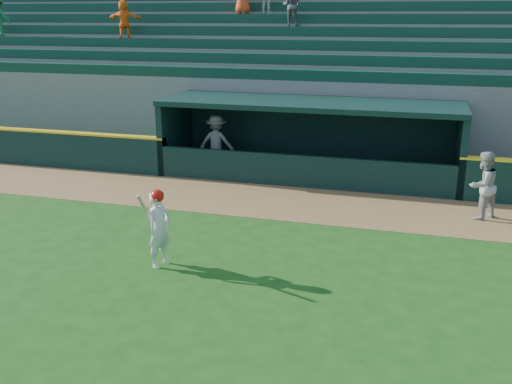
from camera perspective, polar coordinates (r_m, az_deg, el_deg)
ground at (r=11.60m, az=-2.21°, el=-8.41°), size 120.00×120.00×0.00m
warning_track at (r=15.99m, az=3.27°, el=-1.06°), size 40.00×3.00×0.01m
dugout_player_front at (r=15.59m, az=21.72°, el=0.61°), size 1.08×1.08×1.77m
dugout_player_inside at (r=19.29m, az=-3.97°, el=4.98°), size 1.26×0.79×1.86m
dugout at (r=18.59m, az=5.49°, el=5.81°), size 9.40×2.80×2.46m
stands at (r=22.89m, az=7.75°, el=10.52°), size 34.50×6.25×7.44m
batter_at_plate at (r=11.93m, az=-9.68°, el=-3.53°), size 0.54×0.82×1.68m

